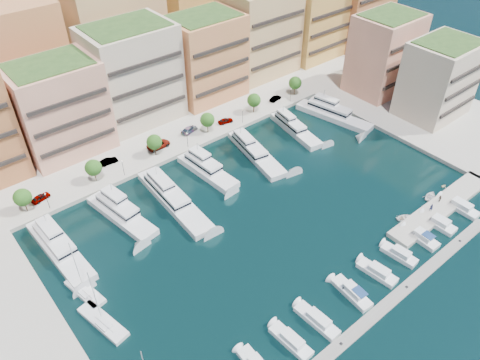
% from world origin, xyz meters
% --- Properties ---
extents(ground, '(400.00, 400.00, 0.00)m').
position_xyz_m(ground, '(0.00, 0.00, 0.00)').
color(ground, black).
rests_on(ground, ground).
extents(north_quay, '(220.00, 64.00, 2.00)m').
position_xyz_m(north_quay, '(0.00, 62.00, 0.00)').
color(north_quay, '#9E998E').
rests_on(north_quay, ground).
extents(east_quay, '(34.00, 76.00, 2.00)m').
position_xyz_m(east_quay, '(62.00, -8.00, 0.00)').
color(east_quay, '#9E998E').
rests_on(east_quay, ground).
extents(hillside, '(240.00, 40.00, 58.00)m').
position_xyz_m(hillside, '(0.00, 110.00, 0.00)').
color(hillside, '#253C18').
rests_on(hillside, ground).
extents(south_pontoon, '(72.00, 2.20, 0.35)m').
position_xyz_m(south_pontoon, '(-3.00, -30.00, 0.00)').
color(south_pontoon, gray).
rests_on(south_pontoon, ground).
extents(finger_pier, '(32.00, 5.00, 2.00)m').
position_xyz_m(finger_pier, '(30.00, -22.00, 0.00)').
color(finger_pier, '#9E998E').
rests_on(finger_pier, ground).
extents(apartment_2, '(20.00, 15.50, 22.80)m').
position_xyz_m(apartment_2, '(-23.00, 49.99, 12.31)').
color(apartment_2, '#F0A286').
rests_on(apartment_2, north_quay).
extents(apartment_3, '(22.00, 16.50, 25.80)m').
position_xyz_m(apartment_3, '(-2.00, 51.99, 13.81)').
color(apartment_3, beige).
rests_on(apartment_3, north_quay).
extents(apartment_4, '(20.00, 15.50, 23.80)m').
position_xyz_m(apartment_4, '(20.00, 49.99, 12.81)').
color(apartment_4, '#D87C51').
rests_on(apartment_4, north_quay).
extents(apartment_5, '(22.00, 16.50, 26.80)m').
position_xyz_m(apartment_5, '(42.00, 51.99, 14.31)').
color(apartment_5, '#DEB475').
rests_on(apartment_5, north_quay).
extents(apartment_6, '(20.00, 15.50, 22.80)m').
position_xyz_m(apartment_6, '(64.00, 49.99, 12.31)').
color(apartment_6, gold).
rests_on(apartment_6, north_quay).
extents(apartment_7, '(22.00, 16.50, 24.80)m').
position_xyz_m(apartment_7, '(84.00, 47.99, 13.31)').
color(apartment_7, '#B3673B').
rests_on(apartment_7, north_quay).
extents(apartment_east_a, '(18.00, 14.50, 22.80)m').
position_xyz_m(apartment_east_a, '(62.00, 19.99, 12.31)').
color(apartment_east_a, '#F0A286').
rests_on(apartment_east_a, east_quay).
extents(apartment_east_b, '(18.00, 14.50, 20.80)m').
position_xyz_m(apartment_east_b, '(62.00, 1.99, 11.31)').
color(apartment_east_b, beige).
rests_on(apartment_east_b, east_quay).
extents(backblock_1, '(26.00, 18.00, 30.00)m').
position_xyz_m(backblock_1, '(-25.00, 74.00, 16.00)').
color(backblock_1, '#D87C51').
rests_on(backblock_1, north_quay).
extents(backblock_2, '(26.00, 18.00, 30.00)m').
position_xyz_m(backblock_2, '(5.00, 74.00, 16.00)').
color(backblock_2, '#DEB475').
rests_on(backblock_2, north_quay).
extents(backblock_3, '(26.00, 18.00, 30.00)m').
position_xyz_m(backblock_3, '(35.00, 74.00, 16.00)').
color(backblock_3, gold).
rests_on(backblock_3, north_quay).
extents(tree_0, '(3.80, 3.80, 5.65)m').
position_xyz_m(tree_0, '(-40.00, 33.50, 4.74)').
color(tree_0, '#473323').
rests_on(tree_0, north_quay).
extents(tree_1, '(3.80, 3.80, 5.65)m').
position_xyz_m(tree_1, '(-24.00, 33.50, 4.74)').
color(tree_1, '#473323').
rests_on(tree_1, north_quay).
extents(tree_2, '(3.80, 3.80, 5.65)m').
position_xyz_m(tree_2, '(-8.00, 33.50, 4.74)').
color(tree_2, '#473323').
rests_on(tree_2, north_quay).
extents(tree_3, '(3.80, 3.80, 5.65)m').
position_xyz_m(tree_3, '(8.00, 33.50, 4.74)').
color(tree_3, '#473323').
rests_on(tree_3, north_quay).
extents(tree_4, '(3.80, 3.80, 5.65)m').
position_xyz_m(tree_4, '(24.00, 33.50, 4.74)').
color(tree_4, '#473323').
rests_on(tree_4, north_quay).
extents(tree_5, '(3.80, 3.80, 5.65)m').
position_xyz_m(tree_5, '(40.00, 33.50, 4.74)').
color(tree_5, '#473323').
rests_on(tree_5, north_quay).
extents(lamppost_0, '(0.30, 0.30, 4.20)m').
position_xyz_m(lamppost_0, '(-36.00, 31.20, 3.83)').
color(lamppost_0, black).
rests_on(lamppost_0, north_quay).
extents(lamppost_1, '(0.30, 0.30, 4.20)m').
position_xyz_m(lamppost_1, '(-18.00, 31.20, 3.83)').
color(lamppost_1, black).
rests_on(lamppost_1, north_quay).
extents(lamppost_2, '(0.30, 0.30, 4.20)m').
position_xyz_m(lamppost_2, '(0.00, 31.20, 3.83)').
color(lamppost_2, black).
rests_on(lamppost_2, north_quay).
extents(lamppost_3, '(0.30, 0.30, 4.20)m').
position_xyz_m(lamppost_3, '(18.00, 31.20, 3.83)').
color(lamppost_3, black).
rests_on(lamppost_3, north_quay).
extents(lamppost_4, '(0.30, 0.30, 4.20)m').
position_xyz_m(lamppost_4, '(36.00, 31.20, 3.83)').
color(lamppost_4, black).
rests_on(lamppost_4, north_quay).
extents(yacht_0, '(5.72, 21.61, 7.30)m').
position_xyz_m(yacht_0, '(-39.18, 19.19, 1.21)').
color(yacht_0, silver).
rests_on(yacht_0, ground).
extents(yacht_1, '(7.41, 19.61, 7.30)m').
position_xyz_m(yacht_1, '(-25.09, 20.19, 1.09)').
color(yacht_1, silver).
rests_on(yacht_1, ground).
extents(yacht_2, '(6.17, 25.45, 7.30)m').
position_xyz_m(yacht_2, '(-13.89, 17.44, 1.21)').
color(yacht_2, silver).
rests_on(yacht_2, ground).
extents(yacht_3, '(5.82, 17.90, 7.30)m').
position_xyz_m(yacht_3, '(-1.96, 20.93, 1.21)').
color(yacht_3, silver).
rests_on(yacht_3, ground).
extents(yacht_4, '(8.60, 22.15, 7.30)m').
position_xyz_m(yacht_4, '(11.65, 19.02, 1.09)').
color(yacht_4, silver).
rests_on(yacht_4, ground).
extents(yacht_5, '(6.97, 19.11, 7.30)m').
position_xyz_m(yacht_5, '(26.87, 20.43, 1.21)').
color(yacht_5, silver).
rests_on(yacht_5, ground).
extents(yacht_6, '(8.81, 22.75, 7.30)m').
position_xyz_m(yacht_6, '(39.95, 18.76, 1.21)').
color(yacht_6, silver).
rests_on(yacht_6, ground).
extents(cruiser_2, '(2.88, 8.08, 2.55)m').
position_xyz_m(cruiser_2, '(-18.09, -24.59, 0.55)').
color(cruiser_2, white).
rests_on(cruiser_2, ground).
extents(cruiser_3, '(2.86, 8.66, 2.55)m').
position_xyz_m(cruiser_3, '(-11.94, -24.59, 0.55)').
color(cruiser_3, white).
rests_on(cruiser_3, ground).
extents(cruiser_4, '(3.23, 8.41, 2.66)m').
position_xyz_m(cruiser_4, '(-2.87, -24.61, 0.57)').
color(cruiser_4, white).
rests_on(cruiser_4, ground).
extents(cruiser_5, '(3.36, 7.91, 2.55)m').
position_xyz_m(cruiser_5, '(4.46, -24.58, 0.55)').
color(cruiser_5, white).
rests_on(cruiser_5, ground).
extents(cruiser_6, '(3.11, 7.29, 2.55)m').
position_xyz_m(cruiser_6, '(11.30, -24.58, 0.55)').
color(cruiser_6, white).
rests_on(cruiser_6, ground).
extents(cruiser_7, '(2.91, 7.52, 2.66)m').
position_xyz_m(cruiser_7, '(18.60, -24.60, 0.57)').
color(cruiser_7, white).
rests_on(cruiser_7, ground).
extents(cruiser_8, '(3.05, 7.29, 2.55)m').
position_xyz_m(cruiser_8, '(24.92, -24.58, 0.55)').
color(cruiser_8, white).
rests_on(cruiser_8, ground).
extents(cruiser_9, '(2.71, 8.59, 2.55)m').
position_xyz_m(cruiser_9, '(33.05, -24.59, 0.55)').
color(cruiser_9, white).
rests_on(cruiser_9, ground).
extents(sailboat_1, '(4.85, 10.91, 13.20)m').
position_xyz_m(sailboat_1, '(-40.12, -1.61, 0.30)').
color(sailboat_1, silver).
rests_on(sailboat_1, ground).
extents(sailboat_2, '(4.29, 9.40, 13.20)m').
position_xyz_m(sailboat_2, '(-39.73, 6.19, 0.31)').
color(sailboat_2, silver).
rests_on(sailboat_2, ground).
extents(tender_2, '(4.22, 3.38, 0.78)m').
position_xyz_m(tender_2, '(31.47, -18.45, 0.39)').
color(tender_2, white).
rests_on(tender_2, ground).
extents(tender_3, '(1.58, 1.41, 0.76)m').
position_xyz_m(tender_3, '(36.96, -18.35, 0.38)').
color(tender_3, beige).
rests_on(tender_3, ground).
extents(tender_0, '(4.55, 3.98, 0.79)m').
position_xyz_m(tender_0, '(21.11, -19.00, 0.39)').
color(tender_0, white).
rests_on(tender_0, ground).
extents(tender_1, '(1.87, 1.66, 0.92)m').
position_xyz_m(tender_1, '(20.68, -18.63, 0.46)').
color(tender_1, '#C8B299').
rests_on(tender_1, ground).
extents(car_0, '(4.55, 2.69, 1.45)m').
position_xyz_m(car_0, '(-36.38, 35.00, 1.73)').
color(car_0, gray).
rests_on(car_0, north_quay).
extents(car_1, '(4.50, 1.83, 1.45)m').
position_xyz_m(car_1, '(-18.75, 37.52, 1.73)').
color(car_1, gray).
rests_on(car_1, north_quay).
extents(car_2, '(6.12, 2.91, 1.69)m').
position_xyz_m(car_2, '(-5.75, 35.72, 1.84)').
color(car_2, gray).
rests_on(car_2, north_quay).
extents(car_3, '(5.49, 3.23, 1.49)m').
position_xyz_m(car_3, '(4.23, 36.65, 1.75)').
color(car_3, gray).
rests_on(car_3, north_quay).
extents(car_4, '(4.41, 2.45, 1.42)m').
position_xyz_m(car_4, '(14.36, 34.07, 1.71)').
color(car_4, gray).
rests_on(car_4, north_quay).
extents(car_5, '(4.21, 2.02, 1.33)m').
position_xyz_m(car_5, '(33.15, 34.42, 1.67)').
color(car_5, gray).
rests_on(car_5, north_quay).
extents(person_0, '(0.72, 0.81, 1.86)m').
position_xyz_m(person_0, '(26.47, -21.42, 1.93)').
color(person_0, '#272C4F').
rests_on(person_0, finger_pier).
extents(person_1, '(1.00, 0.95, 1.64)m').
position_xyz_m(person_1, '(30.50, -20.92, 1.82)').
color(person_1, brown).
rests_on(person_1, finger_pier).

